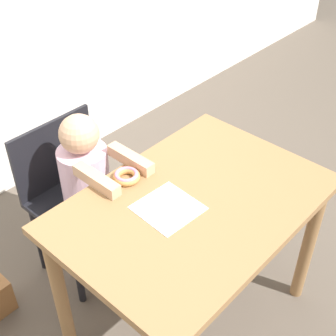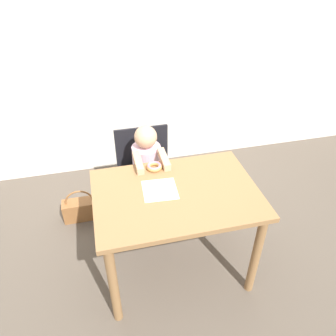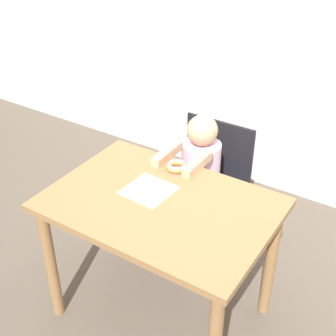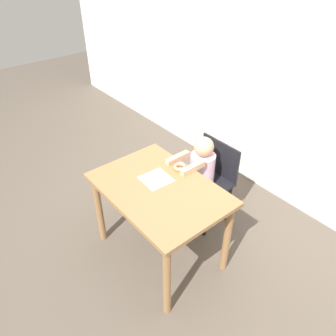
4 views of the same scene
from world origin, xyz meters
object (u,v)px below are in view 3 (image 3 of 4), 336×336
at_px(donut, 177,166).
at_px(handbag, 137,193).
at_px(chair, 208,182).
at_px(child_figure, 199,186).

bearing_deg(donut, handbag, 144.24).
xyz_separation_m(chair, handbag, (-0.60, 0.05, -0.35)).
height_order(chair, child_figure, child_figure).
bearing_deg(donut, child_figure, 91.57).
bearing_deg(handbag, chair, -4.80).
bearing_deg(child_figure, handbag, 164.95).
distance_m(child_figure, handbag, 0.73).
relative_size(donut, handbag, 0.36).
height_order(child_figure, handbag, child_figure).
relative_size(child_figure, donut, 8.42).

